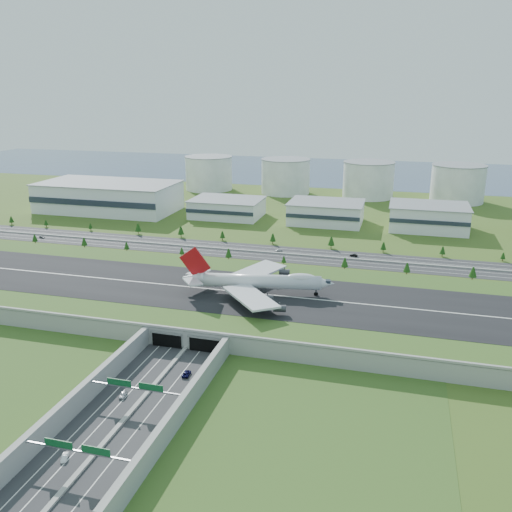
% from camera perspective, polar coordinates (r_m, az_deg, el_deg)
% --- Properties ---
extents(ground, '(1200.00, 1200.00, 0.00)m').
position_cam_1_polar(ground, '(277.54, -3.46, -5.20)').
color(ground, '#3A531A').
rests_on(ground, ground).
extents(airfield_deck, '(520.00, 100.00, 9.20)m').
position_cam_1_polar(airfield_deck, '(275.92, -3.48, -4.42)').
color(airfield_deck, gray).
rests_on(airfield_deck, ground).
extents(underpass_road, '(38.80, 120.40, 8.00)m').
position_cam_1_polar(underpass_road, '(194.83, -13.14, -15.00)').
color(underpass_road, '#28282B').
rests_on(underpass_road, ground).
extents(sign_gantry_near, '(38.70, 0.70, 9.80)m').
position_cam_1_polar(sign_gantry_near, '(196.27, -12.60, -13.49)').
color(sign_gantry_near, gray).
rests_on(sign_gantry_near, ground).
extents(sign_gantry_far, '(38.70, 0.70, 9.80)m').
position_cam_1_polar(sign_gantry_far, '(171.52, -18.26, -19.00)').
color(sign_gantry_far, gray).
rests_on(sign_gantry_far, ground).
extents(north_expressway, '(560.00, 36.00, 0.12)m').
position_cam_1_polar(north_expressway, '(363.50, 1.30, 0.33)').
color(north_expressway, '#28282B').
rests_on(north_expressway, ground).
extents(tree_row, '(508.60, 48.63, 8.33)m').
position_cam_1_polar(tree_row, '(359.68, 3.57, 0.89)').
color(tree_row, '#3D2819').
rests_on(tree_row, ground).
extents(hangar_west, '(120.00, 60.00, 25.00)m').
position_cam_1_polar(hangar_west, '(505.70, -15.23, 6.02)').
color(hangar_west, silver).
rests_on(hangar_west, ground).
extents(hangar_mid_a, '(58.00, 42.00, 15.00)m').
position_cam_1_polar(hangar_mid_a, '(466.23, -3.05, 5.06)').
color(hangar_mid_a, silver).
rests_on(hangar_mid_a, ground).
extents(hangar_mid_b, '(58.00, 42.00, 17.00)m').
position_cam_1_polar(hangar_mid_b, '(447.26, 7.39, 4.55)').
color(hangar_mid_b, silver).
rests_on(hangar_mid_b, ground).
extents(hangar_mid_c, '(58.00, 42.00, 19.00)m').
position_cam_1_polar(hangar_mid_c, '(443.77, 17.69, 3.90)').
color(hangar_mid_c, silver).
rests_on(hangar_mid_c, ground).
extents(fuel_tank_a, '(50.00, 50.00, 35.00)m').
position_cam_1_polar(fuel_tank_a, '(595.41, -4.98, 8.67)').
color(fuel_tank_a, silver).
rests_on(fuel_tank_a, ground).
extents(fuel_tank_b, '(50.00, 50.00, 35.00)m').
position_cam_1_polar(fuel_tank_b, '(572.00, 3.13, 8.36)').
color(fuel_tank_b, silver).
rests_on(fuel_tank_b, ground).
extents(fuel_tank_c, '(50.00, 50.00, 35.00)m').
position_cam_1_polar(fuel_tank_c, '(560.63, 11.73, 7.85)').
color(fuel_tank_c, silver).
rests_on(fuel_tank_c, ground).
extents(fuel_tank_d, '(50.00, 50.00, 35.00)m').
position_cam_1_polar(fuel_tank_d, '(562.03, 20.46, 7.14)').
color(fuel_tank_d, silver).
rests_on(fuel_tank_d, ground).
extents(bay_water, '(1200.00, 260.00, 0.06)m').
position_cam_1_polar(bay_water, '(735.06, 8.66, 8.80)').
color(bay_water, '#374A69').
rests_on(bay_water, ground).
extents(boeing_747, '(76.25, 71.49, 23.73)m').
position_cam_1_polar(boeing_747, '(267.75, 0.18, -2.66)').
color(boeing_747, silver).
rests_on(boeing_747, airfield_deck).
extents(car_0, '(2.73, 5.16, 1.67)m').
position_cam_1_polar(car_0, '(205.82, -13.82, -13.97)').
color(car_0, silver).
rests_on(car_0, ground).
extents(car_1, '(2.92, 4.67, 1.45)m').
position_cam_1_polar(car_1, '(181.20, -19.50, -19.34)').
color(car_1, white).
rests_on(car_1, ground).
extents(car_2, '(3.13, 5.84, 1.56)m').
position_cam_1_polar(car_2, '(214.84, -7.33, -12.17)').
color(car_2, '#0B0B38').
rests_on(car_2, ground).
extents(car_4, '(4.94, 2.97, 1.58)m').
position_cam_1_polar(car_4, '(429.41, -21.61, 1.88)').
color(car_4, '#4F4F53').
rests_on(car_4, ground).
extents(car_5, '(5.46, 2.86, 1.71)m').
position_cam_1_polar(car_5, '(360.75, 10.25, 0.07)').
color(car_5, black).
rests_on(car_5, ground).
extents(car_7, '(5.22, 3.48, 1.41)m').
position_cam_1_polar(car_7, '(367.23, 2.38, 0.63)').
color(car_7, silver).
rests_on(car_7, ground).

